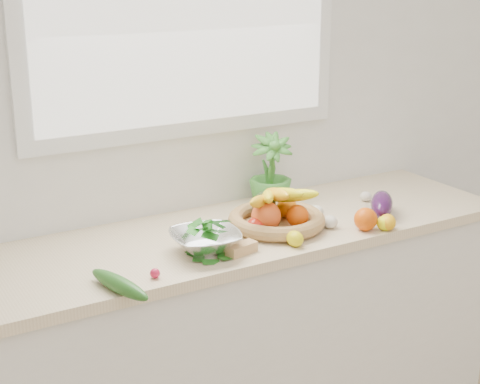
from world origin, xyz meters
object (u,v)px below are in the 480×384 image
apple (256,227)px  eggplant (382,204)px  potted_herb (271,172)px  cucumber (119,284)px  colander_with_spinach (205,236)px  fruit_basket (276,214)px

apple → eggplant: size_ratio=0.32×
eggplant → potted_herb: 0.45m
apple → cucumber: size_ratio=0.26×
cucumber → colander_with_spinach: 0.39m
potted_herb → cucumber: bearing=-150.7°
eggplant → colander_with_spinach: 0.76m
eggplant → cucumber: eggplant is taller
eggplant → apple: bearing=174.5°
cucumber → fruit_basket: (0.70, 0.22, 0.03)m
potted_herb → apple: bearing=-130.5°
potted_herb → colander_with_spinach: (-0.47, -0.33, -0.07)m
fruit_basket → eggplant: bearing=-12.0°
cucumber → eggplant: bearing=6.7°
apple → eggplant: (0.54, -0.05, 0.01)m
apple → colander_with_spinach: 0.23m
eggplant → potted_herb: potted_herb is taller
eggplant → potted_herb: bearing=131.6°
cucumber → potted_herb: size_ratio=0.91×
potted_herb → fruit_basket: 0.29m
fruit_basket → colander_with_spinach: 0.35m
eggplant → colander_with_spinach: colander_with_spinach is taller
potted_herb → eggplant: bearing=-48.4°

